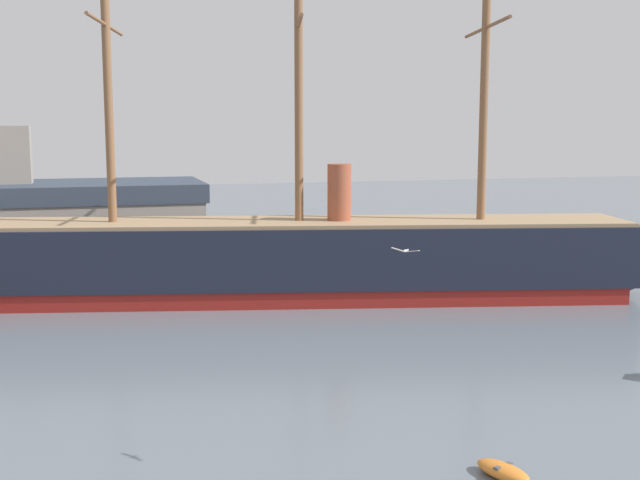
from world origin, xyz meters
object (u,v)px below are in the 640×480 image
at_px(tall_ship, 299,258).
at_px(seagull_in_flight, 406,251).
at_px(dinghy_near_centre, 503,471).
at_px(dinghy_distant_centre, 307,276).
at_px(dockside_warehouse_left, 19,226).

bearing_deg(tall_ship, seagull_in_flight, -97.66).
relative_size(dinghy_near_centre, dinghy_distant_centre, 1.06).
bearing_deg(dinghy_near_centre, dockside_warehouse_left, 111.79).
xyz_separation_m(dinghy_distant_centre, dockside_warehouse_left, (-28.12, 13.99, 4.32)).
xyz_separation_m(dinghy_near_centre, dockside_warehouse_left, (-24.27, 60.71, 4.30)).
relative_size(tall_ship, dinghy_distant_centre, 24.82).
bearing_deg(dinghy_near_centre, seagull_in_flight, 160.27).
bearing_deg(dinghy_near_centre, tall_ship, 88.83).
distance_m(tall_ship, dockside_warehouse_left, 33.91).
distance_m(dinghy_near_centre, dockside_warehouse_left, 65.52).
relative_size(tall_ship, dockside_warehouse_left, 1.67).
relative_size(dinghy_distant_centre, dockside_warehouse_left, 0.07).
height_order(dinghy_near_centre, dinghy_distant_centre, dinghy_near_centre).
xyz_separation_m(tall_ship, dockside_warehouse_left, (-25.05, 22.84, 0.92)).
height_order(dinghy_near_centre, dockside_warehouse_left, dockside_warehouse_left).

